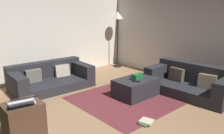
% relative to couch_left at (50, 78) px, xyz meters
% --- Properties ---
extents(ground_plane, '(6.40, 6.40, 0.00)m').
position_rel_couch_left_xyz_m(ground_plane, '(-0.06, -2.25, -0.24)').
color(ground_plane, '#93704C').
extents(rear_partition, '(6.40, 0.12, 2.60)m').
position_rel_couch_left_xyz_m(rear_partition, '(-0.06, 0.89, 1.06)').
color(rear_partition, silver).
rests_on(rear_partition, ground_plane).
extents(corner_partition, '(0.12, 6.40, 2.60)m').
position_rel_couch_left_xyz_m(corner_partition, '(3.08, -2.25, 1.06)').
color(corner_partition, silver).
rests_on(corner_partition, ground_plane).
extents(couch_left, '(1.90, 1.07, 0.61)m').
position_rel_couch_left_xyz_m(couch_left, '(0.00, 0.00, 0.00)').
color(couch_left, '#26262B').
rests_on(couch_left, ground_plane).
extents(couch_right, '(0.95, 1.86, 0.67)m').
position_rel_couch_left_xyz_m(couch_right, '(2.18, -2.47, 0.02)').
color(couch_right, '#26262B').
rests_on(couch_right, ground_plane).
extents(ottoman, '(0.94, 0.63, 0.39)m').
position_rel_couch_left_xyz_m(ottoman, '(1.17, -1.75, -0.04)').
color(ottoman, '#26262B').
rests_on(ottoman, ground_plane).
extents(gift_box, '(0.23, 0.16, 0.13)m').
position_rel_couch_left_xyz_m(gift_box, '(1.15, -1.79, 0.21)').
color(gift_box, '#19662D').
rests_on(gift_box, ottoman).
extents(tv_remote, '(0.13, 0.16, 0.02)m').
position_rel_couch_left_xyz_m(tv_remote, '(1.04, -1.87, 0.16)').
color(tv_remote, black).
rests_on(tv_remote, ottoman).
extents(side_table, '(0.52, 0.44, 0.57)m').
position_rel_couch_left_xyz_m(side_table, '(-1.32, -1.82, 0.04)').
color(side_table, '#4C3323').
rests_on(side_table, ground_plane).
extents(laptop, '(0.42, 0.44, 0.18)m').
position_rel_couch_left_xyz_m(laptop, '(-1.33, -1.88, 0.38)').
color(laptop, silver).
rests_on(laptop, side_table).
extents(book_stack, '(0.32, 0.26, 0.06)m').
position_rel_couch_left_xyz_m(book_stack, '(0.39, -2.71, -0.21)').
color(book_stack, '#387A47').
rests_on(book_stack, ground_plane).
extents(corner_lamp, '(0.36, 0.36, 1.81)m').
position_rel_couch_left_xyz_m(corner_lamp, '(2.66, 0.45, 1.31)').
color(corner_lamp, black).
rests_on(corner_lamp, ground_plane).
extents(area_rug, '(2.60, 2.00, 0.01)m').
position_rel_couch_left_xyz_m(area_rug, '(1.17, -1.75, -0.24)').
color(area_rug, maroon).
rests_on(area_rug, ground_plane).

